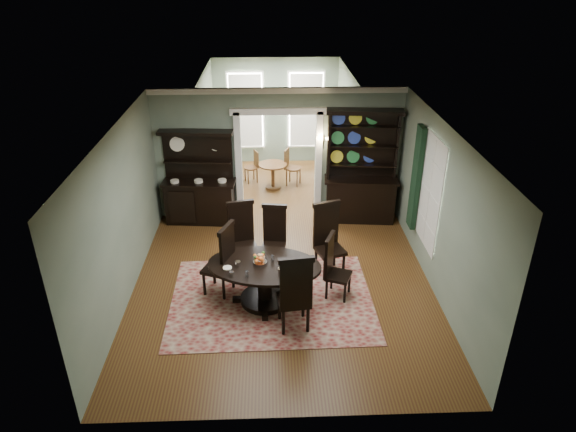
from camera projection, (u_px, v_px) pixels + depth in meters
name	position (u px, v px, depth m)	size (l,w,h in m)	color
room	(282.00, 210.00, 8.82)	(5.51, 6.01, 3.01)	brown
parlor	(277.00, 121.00, 13.73)	(3.51, 3.50, 3.01)	brown
doorway_trim	(279.00, 149.00, 11.43)	(2.08, 0.25, 2.57)	silver
right_window	(423.00, 186.00, 9.69)	(0.15, 1.47, 2.12)	white
wall_sconce	(322.00, 139.00, 11.20)	(0.27, 0.21, 0.21)	#AE692E
rug	(272.00, 299.00, 9.16)	(3.56, 2.68, 0.01)	maroon
dining_table	(265.00, 276.00, 8.87)	(2.14, 2.09, 0.77)	black
centerpiece	(260.00, 261.00, 8.76)	(1.19, 0.77, 0.20)	white
chair_far_left	(242.00, 233.00, 9.84)	(0.61, 0.59, 1.37)	black
chair_far_mid	(274.00, 234.00, 9.91)	(0.52, 0.50, 1.27)	black
chair_far_right	(328.00, 236.00, 9.68)	(0.66, 0.64, 1.43)	black
chair_end_left	(223.00, 258.00, 9.01)	(0.65, 0.66, 1.39)	black
chair_end_right	(333.00, 265.00, 9.01)	(0.56, 0.57, 1.20)	black
chair_near	(295.00, 292.00, 8.07)	(0.60, 0.57, 1.45)	black
sideboard	(200.00, 191.00, 11.54)	(1.66, 0.71, 2.13)	black
welsh_dresser	(361.00, 181.00, 11.56)	(1.69, 0.76, 2.56)	black
parlor_table	(273.00, 172.00, 13.31)	(0.73, 0.73, 0.68)	brown
parlor_chair_left	(253.00, 166.00, 13.71)	(0.40, 0.39, 0.85)	brown
parlor_chair_right	(291.00, 166.00, 13.51)	(0.46, 0.45, 0.98)	brown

